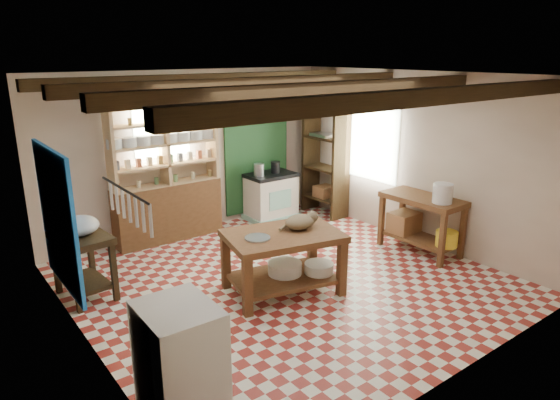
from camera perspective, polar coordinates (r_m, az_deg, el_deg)
floor at (r=6.59m, az=0.73°, el=-9.24°), size 5.00×5.00×0.02m
ceiling at (r=5.93m, az=0.83°, el=14.08°), size 5.00×5.00×0.02m
wall_back at (r=8.20m, az=-10.06°, el=5.38°), size 5.00×0.04×2.60m
wall_front at (r=4.52m, az=20.69°, el=-4.74°), size 5.00×0.04×2.60m
wall_left at (r=5.06m, az=-22.20°, el=-2.66°), size 0.04×5.00×2.60m
wall_right at (r=7.88m, az=15.33°, el=4.59°), size 0.04×5.00×2.60m
ceiling_beams at (r=5.94m, az=0.82°, el=12.92°), size 5.00×3.80×0.15m
blue_wall_patch at (r=5.96m, az=-24.06°, el=-2.07°), size 0.04×1.40×1.60m
green_wall_patch at (r=8.81m, az=-2.69°, el=6.06°), size 1.30×0.04×2.30m
window_back at (r=7.90m, az=-13.39°, el=7.71°), size 0.90×0.02×0.80m
window_right at (r=8.48m, az=9.96°, el=6.44°), size 0.02×1.30×1.20m
utensil_rail at (r=3.83m, az=-17.27°, el=-0.58°), size 0.06×0.90×0.28m
pot_rack at (r=8.34m, az=-1.11°, el=11.93°), size 0.86×0.12×0.36m
shelving_unit at (r=7.84m, az=-12.92°, el=3.20°), size 1.70×0.34×2.20m
tall_rack at (r=8.97m, az=5.22°, el=4.57°), size 0.40×0.86×2.00m
work_table at (r=6.15m, az=0.34°, el=-7.15°), size 1.53×1.18×0.77m
stove at (r=8.79m, az=-1.04°, el=0.43°), size 0.84×0.57×0.82m
prep_table at (r=6.47m, az=-21.49°, el=-7.01°), size 0.61×0.83×0.80m
white_cabinet at (r=4.22m, az=-11.33°, el=-17.88°), size 0.57×0.68×1.00m
right_counter at (r=7.62m, az=15.78°, el=-2.69°), size 0.61×1.20×0.85m
cat at (r=6.12m, az=2.28°, el=-2.52°), size 0.41×0.32×0.18m
steel_tray at (r=5.83m, az=-2.59°, el=-4.35°), size 0.36×0.36×0.02m
basin_large at (r=6.25m, az=0.56°, el=-7.80°), size 0.51×0.51×0.15m
basin_small at (r=6.30m, az=4.47°, el=-7.75°), size 0.44×0.44×0.13m
kettle_left at (r=8.52m, az=-2.42°, el=3.48°), size 0.18×0.18×0.21m
kettle_right at (r=8.72m, az=-0.52°, el=3.77°), size 0.16×0.16×0.20m
enamel_bowl at (r=6.29m, az=-21.97°, el=-2.73°), size 0.49×0.49×0.22m
white_bucket at (r=7.23m, az=18.10°, el=0.73°), size 0.28×0.28×0.27m
wicker_basket at (r=7.80m, az=13.99°, el=-2.46°), size 0.44×0.36×0.31m
yellow_tub at (r=7.41m, az=18.51°, el=-4.21°), size 0.31×0.31×0.22m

